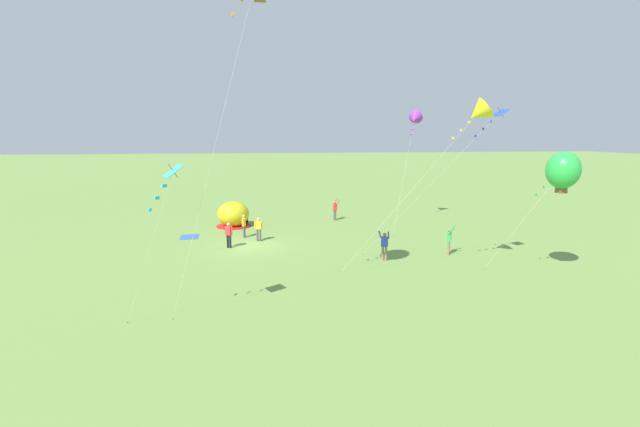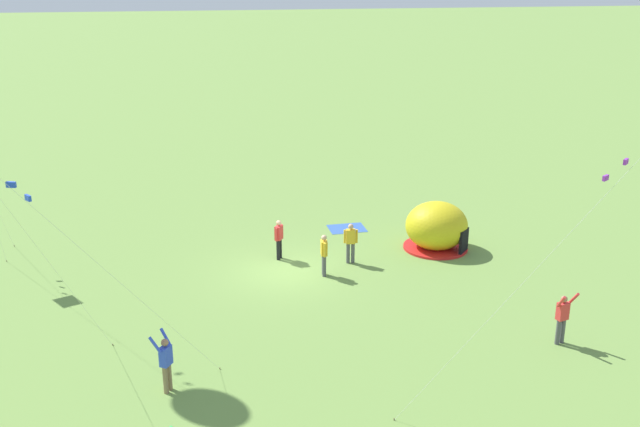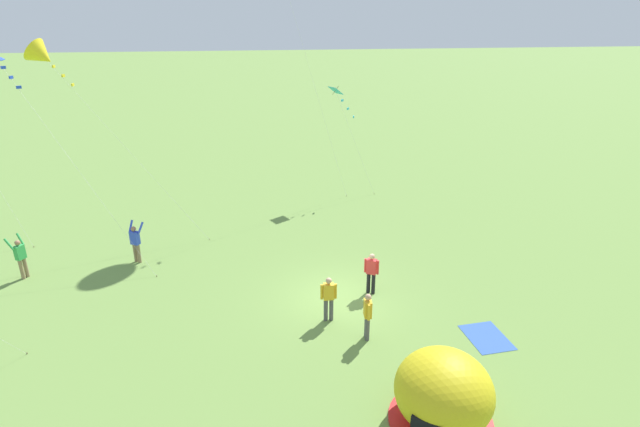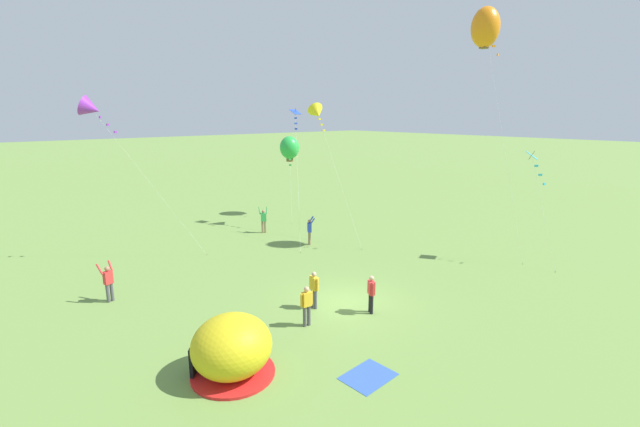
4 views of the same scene
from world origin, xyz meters
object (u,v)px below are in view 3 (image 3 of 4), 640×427
person_watching_sky (371,271)px  person_arms_raised (20,256)px  kite_blue (2,67)px  kite_cyan (339,97)px  popup_tent (443,393)px  person_near_tent (136,242)px  kite_yellow (42,56)px  person_far_back (368,314)px  person_center_field (329,297)px

person_watching_sky → person_arms_raised: person_arms_raised is taller
person_arms_raised → kite_blue: bearing=7.0°
kite_cyan → popup_tent: bearing=176.8°
popup_tent → kite_blue: 21.35m
kite_blue → kite_cyan: 16.55m
person_near_tent → kite_blue: (2.67, 4.86, 7.25)m
kite_blue → kite_yellow: bearing=-52.9°
person_far_back → kite_blue: kite_blue is taller
kite_yellow → kite_cyan: (4.14, -14.24, -2.73)m
person_center_field → person_far_back: same height
person_watching_sky → kite_cyan: size_ratio=0.27×
person_watching_sky → kite_yellow: 17.14m
person_watching_sky → kite_blue: bearing=64.0°
popup_tent → kite_cyan: 19.67m
person_far_back → kite_cyan: (15.03, -2.07, 4.91)m
person_watching_sky → kite_yellow: kite_yellow is taller
person_far_back → person_near_tent: person_near_tent is taller
kite_blue → kite_cyan: size_ratio=1.38×
person_far_back → kite_yellow: bearing=48.2°
person_far_back → person_near_tent: 11.25m
person_far_back → kite_yellow: size_ratio=0.18×
person_far_back → person_near_tent: size_ratio=0.91×
person_near_tent → kite_cyan: bearing=-53.9°
popup_tent → person_arms_raised: (10.52, 14.08, 0.00)m
person_near_tent → kite_cyan: kite_cyan is taller
person_near_tent → kite_blue: 9.12m
person_watching_sky → person_near_tent: person_near_tent is taller
person_far_back → kite_blue: size_ratio=0.19×
kite_yellow → kite_cyan: kite_yellow is taller
person_arms_raised → kite_cyan: size_ratio=0.29×
person_arms_raised → person_center_field: size_ratio=1.10×
kite_cyan → person_center_field: bearing=167.1°
popup_tent → person_near_tent: size_ratio=1.49×
person_arms_raised → kite_cyan: 18.04m
person_center_field → kite_yellow: kite_yellow is taller
kite_yellow → person_watching_sky: bearing=-121.5°
person_watching_sky → person_arms_raised: (3.64, 13.98, 0.03)m
kite_yellow → kite_cyan: size_ratio=1.44×
popup_tent → person_far_back: size_ratio=1.63×
person_center_field → person_near_tent: size_ratio=0.91×
person_far_back → kite_blue: (9.89, 13.49, 7.28)m
popup_tent → person_center_field: 5.70m
kite_blue → kite_yellow: (1.00, -1.32, 0.36)m
person_center_field → kite_yellow: (9.59, 11.09, 7.64)m
kite_yellow → person_center_field: bearing=-130.9°
popup_tent → kite_cyan: size_ratio=0.43×
popup_tent → kite_cyan: kite_cyan is taller
popup_tent → kite_yellow: kite_yellow is taller
popup_tent → person_far_back: (4.01, 1.01, -0.03)m
popup_tent → person_watching_sky: 6.88m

